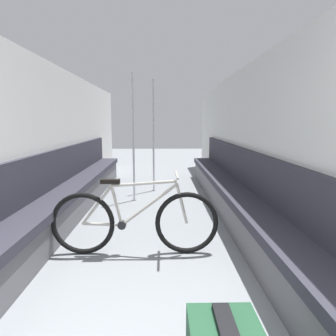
{
  "coord_description": "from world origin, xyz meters",
  "views": [
    {
      "loc": [
        0.16,
        -0.52,
        1.42
      ],
      "look_at": [
        0.24,
        3.26,
        0.83
      ],
      "focal_mm": 32.0,
      "sensor_mm": 36.0,
      "label": 1
    }
  ],
  "objects_px": {
    "bench_seat_row_left": "(66,197)",
    "grab_pole_near": "(133,140)",
    "bicycle": "(135,221)",
    "bench_seat_row_right": "(236,197)",
    "grab_pole_far": "(153,138)"
  },
  "relations": [
    {
      "from": "bench_seat_row_left",
      "to": "grab_pole_near",
      "type": "bearing_deg",
      "value": 49.41
    },
    {
      "from": "grab_pole_far",
      "to": "bicycle",
      "type": "bearing_deg",
      "value": -92.36
    },
    {
      "from": "bench_seat_row_right",
      "to": "grab_pole_near",
      "type": "distance_m",
      "value": 2.04
    },
    {
      "from": "grab_pole_far",
      "to": "bench_seat_row_right",
      "type": "bearing_deg",
      "value": -55.07
    },
    {
      "from": "bench_seat_row_left",
      "to": "bicycle",
      "type": "distance_m",
      "value": 1.61
    },
    {
      "from": "bicycle",
      "to": "grab_pole_far",
      "type": "bearing_deg",
      "value": 79.96
    },
    {
      "from": "bicycle",
      "to": "grab_pole_near",
      "type": "distance_m",
      "value": 2.34
    },
    {
      "from": "bench_seat_row_right",
      "to": "bicycle",
      "type": "distance_m",
      "value": 1.8
    },
    {
      "from": "bench_seat_row_right",
      "to": "bench_seat_row_left",
      "type": "bearing_deg",
      "value": 180.0
    },
    {
      "from": "grab_pole_near",
      "to": "bench_seat_row_left",
      "type": "bearing_deg",
      "value": -130.59
    },
    {
      "from": "bicycle",
      "to": "grab_pole_near",
      "type": "xyz_separation_m",
      "value": [
        -0.21,
        2.21,
        0.73
      ]
    },
    {
      "from": "bench_seat_row_left",
      "to": "grab_pole_near",
      "type": "distance_m",
      "value": 1.57
    },
    {
      "from": "bench_seat_row_left",
      "to": "grab_pole_near",
      "type": "height_order",
      "value": "grab_pole_near"
    },
    {
      "from": "grab_pole_near",
      "to": "grab_pole_far",
      "type": "height_order",
      "value": "same"
    },
    {
      "from": "bicycle",
      "to": "bench_seat_row_left",
      "type": "bearing_deg",
      "value": 125.79
    }
  ]
}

